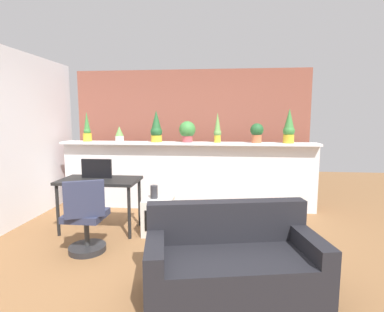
{
  "coord_description": "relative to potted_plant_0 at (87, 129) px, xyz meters",
  "views": [
    {
      "loc": [
        0.61,
        -3.12,
        1.62
      ],
      "look_at": [
        0.15,
        1.4,
        1.02
      ],
      "focal_mm": 27.95,
      "sensor_mm": 36.0,
      "label": 1
    }
  ],
  "objects": [
    {
      "name": "ground_plane",
      "position": [
        1.78,
        -1.97,
        -1.4
      ],
      "size": [
        12.0,
        12.0,
        0.0
      ],
      "primitive_type": "plane",
      "color": "brown"
    },
    {
      "name": "divider_wall",
      "position": [
        1.78,
        0.03,
        -0.83
      ],
      "size": [
        4.41,
        0.16,
        1.15
      ],
      "primitive_type": "cube",
      "color": "silver",
      "rests_on": "ground"
    },
    {
      "name": "plant_shelf",
      "position": [
        1.78,
        -0.01,
        -0.23
      ],
      "size": [
        4.41,
        0.35,
        0.04
      ],
      "primitive_type": "cube",
      "color": "silver",
      "rests_on": "divider_wall"
    },
    {
      "name": "brick_wall_behind",
      "position": [
        1.78,
        0.63,
        -0.15
      ],
      "size": [
        4.41,
        0.1,
        2.5
      ],
      "primitive_type": "cube",
      "color": "brown",
      "rests_on": "ground"
    },
    {
      "name": "potted_plant_0",
      "position": [
        0.0,
        0.0,
        0.0
      ],
      "size": [
        0.15,
        0.15,
        0.52
      ],
      "color": "gold",
      "rests_on": "plant_shelf"
    },
    {
      "name": "potted_plant_1",
      "position": [
        0.58,
        0.02,
        -0.08
      ],
      "size": [
        0.15,
        0.15,
        0.27
      ],
      "color": "silver",
      "rests_on": "plant_shelf"
    },
    {
      "name": "potted_plant_2",
      "position": [
        1.26,
        -0.03,
        0.03
      ],
      "size": [
        0.2,
        0.2,
        0.55
      ],
      "color": "gold",
      "rests_on": "plant_shelf"
    },
    {
      "name": "potted_plant_3",
      "position": [
        1.79,
        -0.01,
        -0.02
      ],
      "size": [
        0.28,
        0.28,
        0.36
      ],
      "color": "#B7474C",
      "rests_on": "plant_shelf"
    },
    {
      "name": "potted_plant_4",
      "position": [
        2.3,
        -0.04,
        0.02
      ],
      "size": [
        0.13,
        0.13,
        0.51
      ],
      "color": "gold",
      "rests_on": "plant_shelf"
    },
    {
      "name": "potted_plant_5",
      "position": [
        2.96,
        -0.03,
        -0.03
      ],
      "size": [
        0.22,
        0.22,
        0.33
      ],
      "color": "#C66B42",
      "rests_on": "plant_shelf"
    },
    {
      "name": "potted_plant_6",
      "position": [
        3.47,
        -0.03,
        0.05
      ],
      "size": [
        0.19,
        0.19,
        0.57
      ],
      "color": "gold",
      "rests_on": "plant_shelf"
    },
    {
      "name": "desk",
      "position": [
        0.67,
        -1.11,
        -0.74
      ],
      "size": [
        1.1,
        0.6,
        0.75
      ],
      "color": "black",
      "rests_on": "ground"
    },
    {
      "name": "tv_monitor",
      "position": [
        0.6,
        -1.03,
        -0.52
      ],
      "size": [
        0.44,
        0.04,
        0.27
      ],
      "primitive_type": "cube",
      "color": "black",
      "rests_on": "desk"
    },
    {
      "name": "office_chair",
      "position": [
        0.8,
        -1.84,
        -1.01
      ],
      "size": [
        0.51,
        0.51,
        0.91
      ],
      "color": "#262628",
      "rests_on": "ground"
    },
    {
      "name": "side_cube_shelf",
      "position": [
        1.51,
        -1.15,
        -1.15
      ],
      "size": [
        0.4,
        0.41,
        0.5
      ],
      "color": "silver",
      "rests_on": "ground"
    },
    {
      "name": "vase_on_shelf",
      "position": [
        1.46,
        -1.13,
        -0.81
      ],
      "size": [
        0.1,
        0.1,
        0.18
      ],
      "primitive_type": "cylinder",
      "color": "#2D2D33",
      "rests_on": "side_cube_shelf"
    },
    {
      "name": "couch",
      "position": [
        2.49,
        -2.48,
        -1.12
      ],
      "size": [
        1.68,
        1.05,
        0.8
      ],
      "color": "black",
      "rests_on": "ground"
    }
  ]
}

